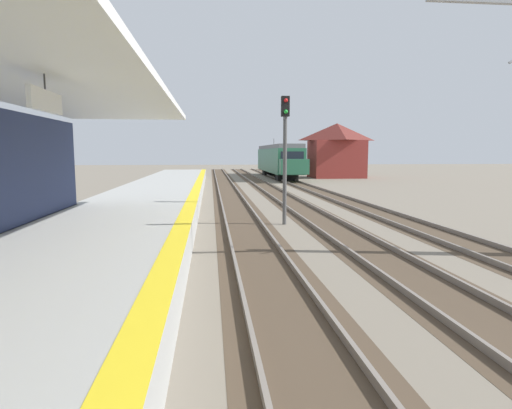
{
  "coord_description": "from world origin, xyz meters",
  "views": [
    {
      "loc": [
        0.57,
        2.47,
        2.95
      ],
      "look_at": [
        1.31,
        9.44,
        2.1
      ],
      "focal_mm": 30.1,
      "sensor_mm": 36.0,
      "label": 1
    }
  ],
  "objects": [
    {
      "name": "station_platform",
      "position": [
        -2.5,
        16.0,
        0.45
      ],
      "size": [
        5.0,
        80.0,
        0.91
      ],
      "color": "#A8A8A3",
      "rests_on": "ground"
    },
    {
      "name": "track_pair_nearest_platform",
      "position": [
        1.9,
        20.0,
        0.05
      ],
      "size": [
        2.34,
        120.0,
        0.16
      ],
      "color": "#4C3D2D",
      "rests_on": "ground"
    },
    {
      "name": "track_pair_middle",
      "position": [
        5.3,
        20.0,
        0.05
      ],
      "size": [
        2.34,
        120.0,
        0.16
      ],
      "color": "#4C3D2D",
      "rests_on": "ground"
    },
    {
      "name": "track_pair_far_side",
      "position": [
        8.7,
        20.0,
        0.05
      ],
      "size": [
        2.34,
        120.0,
        0.16
      ],
      "color": "#4C3D2D",
      "rests_on": "ground"
    },
    {
      "name": "approaching_train",
      "position": [
        8.7,
        53.41,
        2.18
      ],
      "size": [
        2.93,
        19.6,
        4.76
      ],
      "color": "#286647",
      "rests_on": "ground"
    },
    {
      "name": "rail_signal_post",
      "position": [
        3.59,
        19.79,
        3.19
      ],
      "size": [
        0.32,
        0.34,
        5.2
      ],
      "color": "#4C4C4C",
      "rests_on": "ground"
    },
    {
      "name": "distant_trackside_house",
      "position": [
        15.49,
        52.44,
        3.34
      ],
      "size": [
        6.6,
        5.28,
        6.4
      ],
      "color": "maroon",
      "rests_on": "ground"
    }
  ]
}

